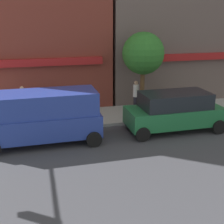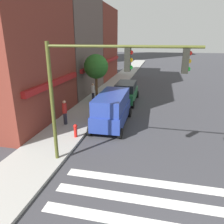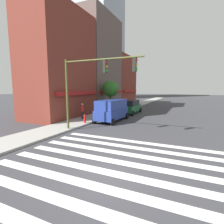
% 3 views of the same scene
% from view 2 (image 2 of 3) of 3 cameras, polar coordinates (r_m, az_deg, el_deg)
% --- Properties ---
extents(storefront_row, '(28.14, 5.30, 15.34)m').
position_cam_2_polar(storefront_row, '(25.27, -11.44, 19.63)').
color(storefront_row, maroon).
rests_on(storefront_row, ground_plane).
extents(traffic_signal, '(0.32, 6.58, 5.91)m').
position_cam_2_polar(traffic_signal, '(9.55, -2.49, 8.75)').
color(traffic_signal, '#474C1E').
rests_on(traffic_signal, ground_plane).
extents(van_blue, '(5.03, 2.22, 2.34)m').
position_cam_2_polar(van_blue, '(15.56, 0.00, 1.00)').
color(van_blue, navy).
rests_on(van_blue, ground_plane).
extents(suv_green, '(4.73, 2.12, 1.94)m').
position_cam_2_polar(suv_green, '(21.59, 3.68, 5.31)').
color(suv_green, '#1E6638').
rests_on(suv_green, ground_plane).
extents(pedestrian_red_jacket, '(0.32, 0.32, 1.77)m').
position_cam_2_polar(pedestrian_red_jacket, '(15.80, -12.23, 0.02)').
color(pedestrian_red_jacket, '#23232D').
rests_on(pedestrian_red_jacket, sidewalk_left).
extents(pedestrian_white_shirt, '(0.32, 0.32, 1.77)m').
position_cam_2_polar(pedestrian_white_shirt, '(21.35, -4.97, 5.24)').
color(pedestrian_white_shirt, '#23232D').
rests_on(pedestrian_white_shirt, sidewalk_left).
extents(fire_hydrant, '(0.24, 0.24, 0.84)m').
position_cam_2_polar(fire_hydrant, '(13.78, -9.51, -4.67)').
color(fire_hydrant, red).
rests_on(fire_hydrant, sidewalk_left).
extents(street_tree, '(2.30, 2.30, 4.49)m').
position_cam_2_polar(street_tree, '(21.10, -4.18, 11.70)').
color(street_tree, brown).
rests_on(street_tree, sidewalk_left).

